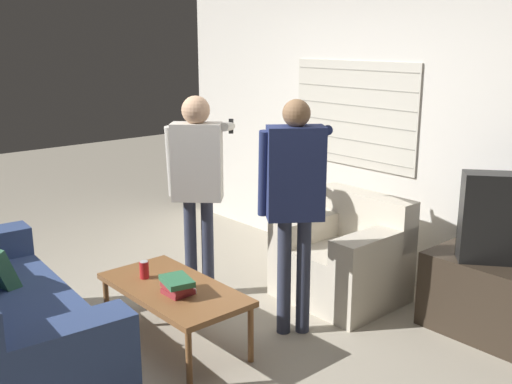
{
  "coord_description": "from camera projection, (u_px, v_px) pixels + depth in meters",
  "views": [
    {
      "loc": [
        3.29,
        -2.25,
        2.09
      ],
      "look_at": [
        0.12,
        0.52,
        1.0
      ],
      "focal_mm": 42.0,
      "sensor_mm": 36.0,
      "label": 1
    }
  ],
  "objects": [
    {
      "name": "ground_plane",
      "position": [
        191.0,
        334.0,
        4.35
      ],
      "size": [
        16.0,
        16.0,
        0.0
      ],
      "primitive_type": "plane",
      "color": "#B2A893"
    },
    {
      "name": "wall_back",
      "position": [
        374.0,
        131.0,
        5.33
      ],
      "size": [
        5.2,
        0.08,
        2.55
      ],
      "color": "silver",
      "rests_on": "ground_plane"
    },
    {
      "name": "armchair_beige",
      "position": [
        345.0,
        258.0,
        4.89
      ],
      "size": [
        0.9,
        0.8,
        0.84
      ],
      "rotation": [
        0.0,
        0.0,
        3.14
      ],
      "color": "beige",
      "rests_on": "ground_plane"
    },
    {
      "name": "coffee_table",
      "position": [
        174.0,
        292.0,
        4.11
      ],
      "size": [
        1.13,
        0.57,
        0.43
      ],
      "color": "brown",
      "rests_on": "ground_plane"
    },
    {
      "name": "tv_stand",
      "position": [
        500.0,
        299.0,
        4.25
      ],
      "size": [
        1.01,
        0.57,
        0.57
      ],
      "color": "#33281E",
      "rests_on": "ground_plane"
    },
    {
      "name": "tv",
      "position": [
        509.0,
        219.0,
        4.1
      ],
      "size": [
        0.62,
        0.56,
        0.63
      ],
      "rotation": [
        0.0,
        0.0,
        3.82
      ],
      "color": "black",
      "rests_on": "tv_stand"
    },
    {
      "name": "person_left_standing",
      "position": [
        198.0,
        171.0,
        4.77
      ],
      "size": [
        0.5,
        0.8,
        1.65
      ],
      "rotation": [
        0.0,
        0.0,
        0.8
      ],
      "color": "#33384C",
      "rests_on": "ground_plane"
    },
    {
      "name": "person_right_standing",
      "position": [
        295.0,
        189.0,
        4.13
      ],
      "size": [
        0.59,
        0.78,
        1.69
      ],
      "rotation": [
        0.0,
        0.0,
        0.95
      ],
      "color": "#33384C",
      "rests_on": "ground_plane"
    },
    {
      "name": "book_stack",
      "position": [
        177.0,
        285.0,
        3.96
      ],
      "size": [
        0.27,
        0.22,
        0.12
      ],
      "color": "maroon",
      "rests_on": "coffee_table"
    },
    {
      "name": "soda_can",
      "position": [
        144.0,
        270.0,
        4.23
      ],
      "size": [
        0.07,
        0.07,
        0.13
      ],
      "color": "red",
      "rests_on": "coffee_table"
    },
    {
      "name": "spare_remote",
      "position": [
        187.0,
        292.0,
        3.98
      ],
      "size": [
        0.09,
        0.14,
        0.02
      ],
      "rotation": [
        0.0,
        0.0,
        -0.4
      ],
      "color": "white",
      "rests_on": "coffee_table"
    }
  ]
}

